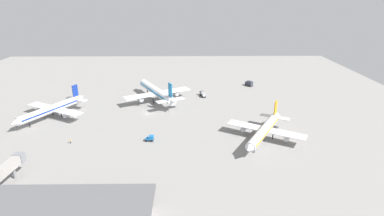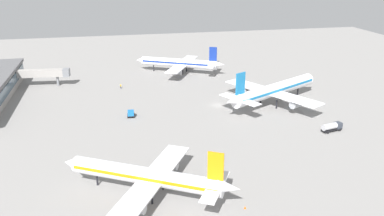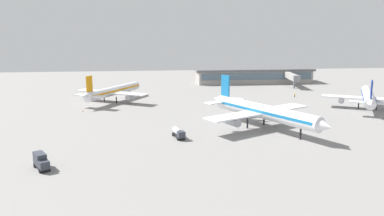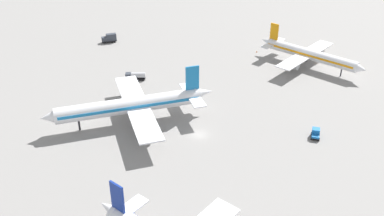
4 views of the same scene
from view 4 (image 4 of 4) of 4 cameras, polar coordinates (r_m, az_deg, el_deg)
ground at (r=111.59m, az=0.94°, el=-3.53°), size 288.00×288.00×0.00m
airplane_at_gate at (r=115.60m, az=-7.96°, el=0.38°), size 35.17×42.11×14.03m
airplane_distant at (r=153.17m, az=15.20°, el=6.85°), size 29.64×35.39×11.95m
catering_truck at (r=173.08m, az=-10.82°, el=9.05°), size 4.46×5.79×3.30m
baggage_tug at (r=114.39m, az=15.98°, el=-3.23°), size 3.32×2.40×2.30m
fuel_truck at (r=140.47m, az=-7.46°, el=4.24°), size 3.29×6.56×2.50m
safety_cone_near_gate at (r=162.72m, az=8.54°, el=7.38°), size 0.44×0.44×0.60m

